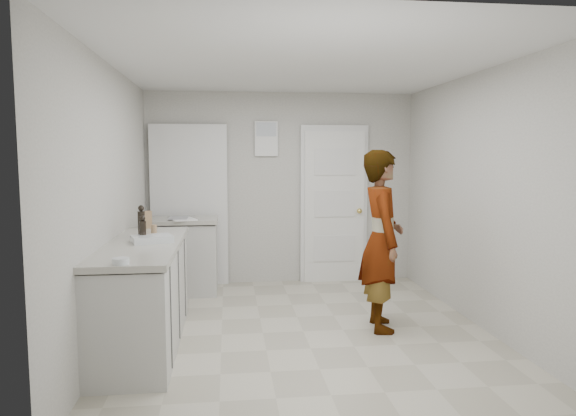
{
  "coord_description": "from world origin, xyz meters",
  "views": [
    {
      "loc": [
        -0.7,
        -4.73,
        1.68
      ],
      "look_at": [
        -0.1,
        0.4,
        1.15
      ],
      "focal_mm": 32.0,
      "sensor_mm": 36.0,
      "label": 1
    }
  ],
  "objects": [
    {
      "name": "ground",
      "position": [
        0.0,
        0.0,
        0.0
      ],
      "size": [
        4.0,
        4.0,
        0.0
      ],
      "primitive_type": "plane",
      "color": "#A9A28D",
      "rests_on": "ground"
    },
    {
      "name": "room_shell",
      "position": [
        -0.17,
        1.95,
        1.02
      ],
      "size": [
        4.0,
        4.0,
        4.0
      ],
      "color": "#AAA8A0",
      "rests_on": "ground"
    },
    {
      "name": "main_counter",
      "position": [
        -1.45,
        -0.2,
        0.43
      ],
      "size": [
        0.64,
        1.96,
        0.93
      ],
      "color": "beige",
      "rests_on": "ground"
    },
    {
      "name": "side_counter",
      "position": [
        -1.25,
        1.55,
        0.43
      ],
      "size": [
        0.84,
        0.61,
        0.93
      ],
      "color": "beige",
      "rests_on": "ground"
    },
    {
      "name": "person",
      "position": [
        0.76,
        0.02,
        0.87
      ],
      "size": [
        0.47,
        0.67,
        1.73
      ],
      "primitive_type": "imported",
      "rotation": [
        0.0,
        0.0,
        1.49
      ],
      "color": "silver",
      "rests_on": "ground"
    },
    {
      "name": "cake_mix_box",
      "position": [
        -1.55,
        0.7,
        1.02
      ],
      "size": [
        0.12,
        0.09,
        0.18
      ],
      "primitive_type": "cube",
      "rotation": [
        0.0,
        0.0,
        0.35
      ],
      "color": "#886344",
      "rests_on": "main_counter"
    },
    {
      "name": "spice_jar",
      "position": [
        -1.42,
        0.32,
        0.97
      ],
      "size": [
        0.06,
        0.06,
        0.09
      ],
      "primitive_type": "cylinder",
      "color": "#A5835E",
      "rests_on": "main_counter"
    },
    {
      "name": "oil_cruet_a",
      "position": [
        -1.45,
        -0.13,
        1.04
      ],
      "size": [
        0.06,
        0.06,
        0.23
      ],
      "color": "black",
      "rests_on": "main_counter"
    },
    {
      "name": "oil_cruet_b",
      "position": [
        -1.5,
        0.11,
        1.07
      ],
      "size": [
        0.07,
        0.07,
        0.3
      ],
      "color": "black",
      "rests_on": "main_counter"
    },
    {
      "name": "baking_dish",
      "position": [
        -1.37,
        -0.19,
        0.95
      ],
      "size": [
        0.4,
        0.34,
        0.06
      ],
      "rotation": [
        0.0,
        0.0,
        0.33
      ],
      "color": "silver",
      "rests_on": "main_counter"
    },
    {
      "name": "egg_bowl",
      "position": [
        -1.45,
        -1.1,
        0.95
      ],
      "size": [
        0.12,
        0.12,
        0.04
      ],
      "color": "silver",
      "rests_on": "main_counter"
    },
    {
      "name": "papers",
      "position": [
        -1.24,
        1.41,
        0.93
      ],
      "size": [
        0.36,
        0.41,
        0.01
      ],
      "primitive_type": "cube",
      "rotation": [
        0.0,
        0.0,
        0.33
      ],
      "color": "white",
      "rests_on": "side_counter"
    }
  ]
}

